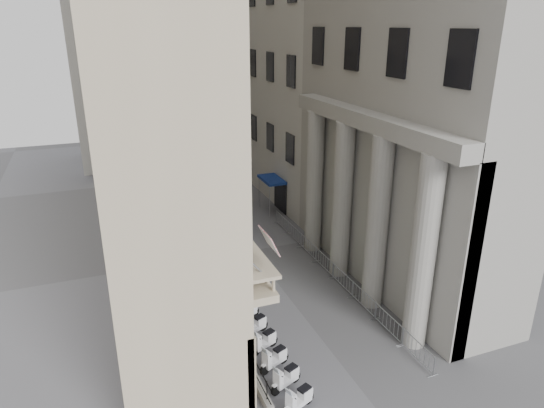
{
  "coord_description": "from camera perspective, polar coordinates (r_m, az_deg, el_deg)",
  "views": [
    {
      "loc": [
        -9.96,
        -10.88,
        15.37
      ],
      "look_at": [
        0.48,
        16.38,
        4.5
      ],
      "focal_mm": 32.0,
      "sensor_mm": 36.0,
      "label": 1
    }
  ],
  "objects": [
    {
      "name": "security_tent",
      "position": [
        35.88,
        -7.16,
        -0.74
      ],
      "size": [
        3.71,
        3.71,
        3.01
      ],
      "color": "white",
      "rests_on": "ground"
    },
    {
      "name": "scooter_1",
      "position": [
        23.32,
        1.68,
        -20.82
      ],
      "size": [
        1.51,
        1.05,
        1.5
      ],
      "primitive_type": null,
      "rotation": [
        0.0,
        0.0,
        1.96
      ],
      "color": "white",
      "rests_on": "ground"
    },
    {
      "name": "info_kiosk",
      "position": [
        29.91,
        -7.31,
        -8.53
      ],
      "size": [
        0.46,
        0.95,
        1.93
      ],
      "rotation": [
        0.0,
        0.0,
        -0.21
      ],
      "color": "black",
      "rests_on": "ground"
    },
    {
      "name": "scooter_10",
      "position": [
        33.49,
        -6.81,
        -7.06
      ],
      "size": [
        1.51,
        1.05,
        1.5
      ],
      "primitive_type": null,
      "rotation": [
        0.0,
        0.0,
        1.96
      ],
      "color": "white",
      "rests_on": "ground"
    },
    {
      "name": "scooter_6",
      "position": [
        28.71,
        -3.89,
        -12.0
      ],
      "size": [
        1.51,
        1.05,
        1.5
      ],
      "primitive_type": null,
      "rotation": [
        0.0,
        0.0,
        1.96
      ],
      "color": "white",
      "rests_on": "ground"
    },
    {
      "name": "scooter_9",
      "position": [
        32.27,
        -6.17,
        -8.16
      ],
      "size": [
        1.51,
        1.05,
        1.5
      ],
      "primitive_type": null,
      "rotation": [
        0.0,
        0.0,
        1.96
      ],
      "color": "white",
      "rests_on": "ground"
    },
    {
      "name": "barrier_0",
      "position": [
        25.74,
        16.66,
        -17.25
      ],
      "size": [
        0.6,
        2.4,
        1.1
      ],
      "primitive_type": null,
      "color": "#97999E",
      "rests_on": "ground"
    },
    {
      "name": "pedestrian_b",
      "position": [
        40.31,
        -4.78,
        -0.66
      ],
      "size": [
        0.91,
        0.72,
        1.84
      ],
      "primitive_type": "imported",
      "rotation": [
        0.0,
        0.0,
        3.12
      ],
      "color": "black",
      "rests_on": "ground"
    },
    {
      "name": "barrier_4",
      "position": [
        32.78,
        6.13,
        -7.67
      ],
      "size": [
        0.6,
        2.4,
        1.1
      ],
      "primitive_type": null,
      "color": "#97999E",
      "rests_on": "ground"
    },
    {
      "name": "barrier_7",
      "position": [
        38.92,
        1.16,
        -2.84
      ],
      "size": [
        0.6,
        2.4,
        1.1
      ],
      "primitive_type": null,
      "color": "#97999E",
      "rests_on": "ground"
    },
    {
      "name": "scooter_2",
      "position": [
        24.33,
        0.32,
        -18.76
      ],
      "size": [
        1.51,
        1.05,
        1.5
      ],
      "primitive_type": null,
      "rotation": [
        0.0,
        0.0,
        1.96
      ],
      "color": "white",
      "rests_on": "ground"
    },
    {
      "name": "barrier_1",
      "position": [
        27.33,
        13.44,
        -14.44
      ],
      "size": [
        0.6,
        2.4,
        1.1
      ],
      "primitive_type": null,
      "color": "#97999E",
      "rests_on": "ground"
    },
    {
      "name": "barrier_2",
      "position": [
        29.05,
        10.66,
        -11.93
      ],
      "size": [
        0.6,
        2.4,
        1.1
      ],
      "primitive_type": null,
      "color": "#97999E",
      "rests_on": "ground"
    },
    {
      "name": "iron_fence",
      "position": [
        33.2,
        -8.81,
        -7.42
      ],
      "size": [
        0.3,
        28.0,
        1.4
      ],
      "primitive_type": null,
      "color": "black",
      "rests_on": "ground"
    },
    {
      "name": "barrier_3",
      "position": [
        30.87,
        8.25,
        -9.68
      ],
      "size": [
        0.6,
        2.4,
        1.1
      ],
      "primitive_type": null,
      "color": "#97999E",
      "rests_on": "ground"
    },
    {
      "name": "barrier_5",
      "position": [
        34.77,
        4.27,
        -5.88
      ],
      "size": [
        0.6,
        2.4,
        1.1
      ],
      "primitive_type": null,
      "color": "#97999E",
      "rests_on": "ground"
    },
    {
      "name": "scooter_8",
      "position": [
        31.06,
        -5.48,
        -9.34
      ],
      "size": [
        1.51,
        1.05,
        1.5
      ],
      "primitive_type": null,
      "rotation": [
        0.0,
        0.0,
        1.96
      ],
      "color": "white",
      "rests_on": "ground"
    },
    {
      "name": "far_building",
      "position": [
        59.72,
        -12.07,
        19.65
      ],
      "size": [
        22.0,
        10.0,
        30.0
      ],
      "primitive_type": "cube",
      "color": "#A6A49D",
      "rests_on": "ground"
    },
    {
      "name": "pedestrian_c",
      "position": [
        46.51,
        -9.8,
        2.1
      ],
      "size": [
        1.04,
        0.75,
        1.98
      ],
      "primitive_type": "imported",
      "rotation": [
        0.0,
        0.0,
        3.27
      ],
      "color": "black",
      "rests_on": "ground"
    },
    {
      "name": "barrier_6",
      "position": [
        36.82,
        2.62,
        -4.28
      ],
      "size": [
        0.6,
        2.4,
        1.1
      ],
      "primitive_type": null,
      "color": "#97999E",
      "rests_on": "ground"
    },
    {
      "name": "scooter_3",
      "position": [
        25.37,
        -0.9,
        -16.86
      ],
      "size": [
        1.51,
        1.05,
        1.5
      ],
      "primitive_type": null,
      "rotation": [
        0.0,
        0.0,
        1.96
      ],
      "color": "white",
      "rests_on": "ground"
    },
    {
      "name": "scooter_5",
      "position": [
        27.57,
        -2.99,
        -13.49
      ],
      "size": [
        1.51,
        1.05,
        1.5
      ],
      "primitive_type": null,
      "rotation": [
        0.0,
        0.0,
        1.96
      ],
      "color": "white",
      "rests_on": "ground"
    },
    {
      "name": "blue_awning",
      "position": [
        42.38,
        -0.02,
        -0.85
      ],
      "size": [
        1.6,
        3.0,
        3.0
      ],
      "primitive_type": null,
      "color": "navy",
      "rests_on": "ground"
    },
    {
      "name": "scooter_7",
      "position": [
        29.87,
        -4.72,
        -10.62
      ],
      "size": [
        1.51,
        1.05,
        1.5
      ],
      "primitive_type": null,
      "rotation": [
        0.0,
        0.0,
        1.96
      ],
      "color": "white",
      "rests_on": "ground"
    },
    {
      "name": "pedestrian_a",
      "position": [
        38.27,
        -3.02,
        -1.75
      ],
      "size": [
        0.81,
        0.66,
        1.9
      ],
      "primitive_type": "imported",
      "rotation": [
        0.0,
        0.0,
        2.81
      ],
      "color": "black",
      "rests_on": "ground"
    },
    {
      "name": "street_lamp",
      "position": [
        37.11,
        -9.44,
        3.47
      ],
      "size": [
        2.57,
        0.64,
        7.95
      ],
      "rotation": [
        0.0,
        0.0,
        0.18
      ],
      "color": "gray",
      "rests_on": "ground"
    },
    {
      "name": "scooter_11",
      "position": [
        34.72,
        -7.41,
        -6.04
      ],
      "size": [
        1.51,
        1.05,
        1.5
      ],
      "primitive_type": null,
      "rotation": [
        0.0,
        0.0,
        1.96
      ],
      "color": "white",
      "rests_on": "ground"
    },
    {
      "name": "scooter_4",
      "position": [
        26.46,
        -1.99,
        -15.11
      ],
      "size": [
        1.51,
        1.05,
        1.5
      ],
      "primitive_type": null,
      "rotation": [
        0.0,
        0.0,
        1.96
      ],
      "color": "white",
      "rests_on": "ground"
    },
    {
      "name": "flag",
      "position": [
        22.89,
        -0.31,
        -21.76
      ],
      "size": [
        1.0,
        1.4,
        8.2
      ],
      "primitive_type": null,
      "color": "#9E0C11",
      "rests_on": "ground"
    }
  ]
}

